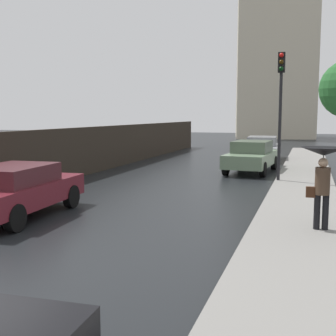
{
  "coord_description": "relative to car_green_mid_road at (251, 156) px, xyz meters",
  "views": [
    {
      "loc": [
        5.27,
        -5.54,
        2.69
      ],
      "look_at": [
        1.35,
        6.58,
        1.15
      ],
      "focal_mm": 47.14,
      "sensor_mm": 36.0,
      "label": 1
    }
  ],
  "objects": [
    {
      "name": "traffic_light",
      "position": [
        1.46,
        -3.21,
        2.73
      ],
      "size": [
        0.26,
        0.39,
        4.9
      ],
      "color": "black",
      "rests_on": "sidewalk_strip"
    },
    {
      "name": "distant_tower",
      "position": [
        -1.66,
        32.63,
        12.04
      ],
      "size": [
        9.8,
        9.32,
        28.57
      ],
      "color": "beige",
      "rests_on": "ground"
    },
    {
      "name": "car_maroon_far_ahead",
      "position": [
        -4.69,
        -11.17,
        -0.02
      ],
      "size": [
        2.06,
        4.33,
        1.39
      ],
      "rotation": [
        0.0,
        0.0,
        3.2
      ],
      "color": "maroon",
      "rests_on": "ground"
    },
    {
      "name": "sidewalk_strip",
      "position": [
        2.43,
        -15.26,
        -0.69
      ],
      "size": [
        2.2,
        60.0,
        0.14
      ],
      "primitive_type": "cube",
      "color": "gray",
      "rests_on": "ground"
    },
    {
      "name": "pedestrian_with_umbrella_near",
      "position": [
        2.89,
        -10.58,
        0.81
      ],
      "size": [
        0.98,
        0.98,
        1.84
      ],
      "rotation": [
        0.0,
        0.0,
        3.26
      ],
      "color": "black",
      "rests_on": "sidewalk_strip"
    },
    {
      "name": "car_silver_behind_camera",
      "position": [
        -0.11,
        5.8,
        -0.03
      ],
      "size": [
        2.07,
        4.6,
        1.4
      ],
      "rotation": [
        0.0,
        0.0,
        0.04
      ],
      "color": "#B2B5BA",
      "rests_on": "ground"
    },
    {
      "name": "car_green_mid_road",
      "position": [
        0.0,
        0.0,
        0.0
      ],
      "size": [
        2.15,
        4.61,
        1.47
      ],
      "rotation": [
        0.0,
        0.0,
        -0.08
      ],
      "color": "slate",
      "rests_on": "ground"
    }
  ]
}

